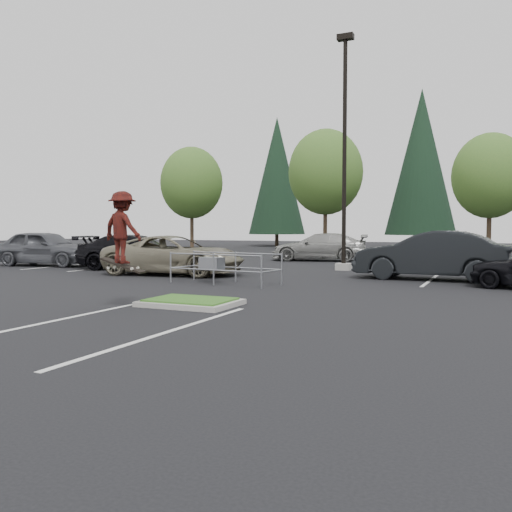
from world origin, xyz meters
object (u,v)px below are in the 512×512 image
at_px(car_l_tan, 174,255).
at_px(cart_corral, 215,264).
at_px(conif_b, 421,162).
at_px(car_l_grey, 45,248).
at_px(light_pole, 344,165).
at_px(car_far_silver, 320,247).
at_px(decid_c, 490,178).
at_px(car_r_charc, 431,255).
at_px(car_l_black, 136,252).
at_px(skateboarder, 122,228).
at_px(conif_a, 277,176).
at_px(decid_a, 192,185).
at_px(decid_b, 325,175).

bearing_deg(car_l_tan, cart_corral, -131.18).
height_order(conif_b, car_l_grey, conif_b).
relative_size(light_pole, car_far_silver, 1.90).
bearing_deg(decid_c, car_r_charc, -94.09).
bearing_deg(decid_c, light_pole, -107.11).
height_order(car_l_black, car_l_grey, car_l_grey).
xyz_separation_m(cart_corral, skateboarder, (0.79, -5.85, 1.20)).
xyz_separation_m(skateboarder, car_l_grey, (-12.30, 9.71, -0.98)).
height_order(cart_corral, car_r_charc, car_r_charc).
relative_size(car_r_charc, car_far_silver, 1.00).
bearing_deg(conif_a, decid_c, -26.96).
xyz_separation_m(cart_corral, car_far_silver, (-0.47, 13.15, 0.12)).
distance_m(light_pole, decid_c, 18.67).
bearing_deg(car_l_grey, car_far_silver, -57.96).
bearing_deg(conif_b, car_l_grey, -113.01).
relative_size(decid_c, conif_a, 0.64).
bearing_deg(cart_corral, decid_a, 130.08).
distance_m(decid_a, skateboarder, 35.49).
xyz_separation_m(decid_a, cart_corral, (16.02, -25.19, -4.93)).
bearing_deg(cart_corral, car_l_tan, 152.14).
xyz_separation_m(car_l_black, car_r_charc, (12.50, 0.44, 0.10)).
bearing_deg(decid_a, car_l_grey, -78.06).
distance_m(conif_b, car_l_tan, 34.60).
bearing_deg(car_l_tan, conif_a, 9.54).
bearing_deg(conif_a, car_l_tan, -74.76).
xyz_separation_m(decid_a, decid_c, (24.00, -0.20, -0.33)).
distance_m(cart_corral, skateboarder, 6.02).
distance_m(light_pole, decid_b, 19.70).
bearing_deg(cart_corral, decid_b, 106.51).
height_order(conif_b, car_r_charc, conif_b).
distance_m(decid_b, car_far_silver, 14.05).
height_order(light_pole, conif_b, conif_b).
bearing_deg(decid_b, light_pole, -70.65).
xyz_separation_m(conif_b, car_l_tan, (-5.01, -33.50, -7.08)).
height_order(car_l_tan, car_r_charc, car_r_charc).
distance_m(decid_a, car_l_tan, 26.88).
height_order(skateboarder, car_l_tan, skateboarder).
bearing_deg(light_pole, car_r_charc, -36.77).
bearing_deg(decid_a, car_l_black, -64.99).
bearing_deg(conif_b, car_l_black, -104.07).
relative_size(decid_c, car_r_charc, 1.58).
relative_size(decid_c, car_l_grey, 1.64).
relative_size(light_pole, cart_corral, 2.67).
xyz_separation_m(light_pole, decid_a, (-18.51, 18.03, 1.02)).
bearing_deg(car_r_charc, conif_b, -168.84).
distance_m(decid_b, conif_a, 12.43).
relative_size(decid_a, decid_c, 1.06).
xyz_separation_m(car_l_tan, car_far_silver, (2.55, 11.00, 0.00)).
height_order(car_l_black, car_far_silver, car_far_silver).
bearing_deg(conif_b, decid_b, -121.09).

